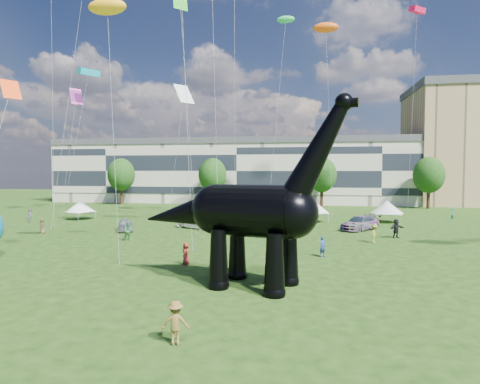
# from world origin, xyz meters

# --- Properties ---
(ground) EXTENTS (220.00, 220.00, 0.00)m
(ground) POSITION_xyz_m (0.00, 0.00, 0.00)
(ground) COLOR #16330C
(ground) RESTS_ON ground
(terrace_row) EXTENTS (78.00, 11.00, 12.00)m
(terrace_row) POSITION_xyz_m (-8.00, 62.00, 6.00)
(terrace_row) COLOR beige
(terrace_row) RESTS_ON ground
(tree_far_left) EXTENTS (5.20, 5.20, 9.44)m
(tree_far_left) POSITION_xyz_m (-30.00, 53.00, 6.29)
(tree_far_left) COLOR #382314
(tree_far_left) RESTS_ON ground
(tree_mid_left) EXTENTS (5.20, 5.20, 9.44)m
(tree_mid_left) POSITION_xyz_m (-12.00, 53.00, 6.29)
(tree_mid_left) COLOR #382314
(tree_mid_left) RESTS_ON ground
(tree_mid_right) EXTENTS (5.20, 5.20, 9.44)m
(tree_mid_right) POSITION_xyz_m (8.00, 53.00, 6.29)
(tree_mid_right) COLOR #382314
(tree_mid_right) RESTS_ON ground
(tree_far_right) EXTENTS (5.20, 5.20, 9.44)m
(tree_far_right) POSITION_xyz_m (26.00, 53.00, 6.29)
(tree_far_right) COLOR #382314
(tree_far_right) RESTS_ON ground
(dinosaur_sculpture) EXTENTS (13.12, 5.53, 10.77)m
(dinosaur_sculpture) POSITION_xyz_m (1.35, 2.39, 4.07)
(dinosaur_sculpture) COLOR black
(dinosaur_sculpture) RESTS_ON ground
(car_silver) EXTENTS (3.11, 4.20, 1.33)m
(car_silver) POSITION_xyz_m (-14.36, 20.82, 0.67)
(car_silver) COLOR silver
(car_silver) RESTS_ON ground
(car_grey) EXTENTS (4.47, 2.31, 1.40)m
(car_grey) POSITION_xyz_m (-1.76, 24.23, 0.70)
(car_grey) COLOR gray
(car_grey) RESTS_ON ground
(car_white) EXTENTS (5.58, 4.46, 1.41)m
(car_white) POSITION_xyz_m (-7.09, 23.92, 0.70)
(car_white) COLOR white
(car_white) RESTS_ON ground
(car_dark) EXTENTS (5.16, 5.45, 1.55)m
(car_dark) POSITION_xyz_m (10.84, 25.33, 0.78)
(car_dark) COLOR #595960
(car_dark) RESTS_ON ground
(gazebo_near) EXTENTS (5.37, 5.37, 2.85)m
(gazebo_near) POSITION_xyz_m (5.83, 31.72, 2.00)
(gazebo_near) COLOR white
(gazebo_near) RESTS_ON ground
(gazebo_far) EXTENTS (4.03, 4.03, 2.76)m
(gazebo_far) POSITION_xyz_m (15.12, 32.65, 1.93)
(gazebo_far) COLOR silver
(gazebo_far) RESTS_ON ground
(gazebo_left) EXTENTS (4.76, 4.76, 2.52)m
(gazebo_left) POSITION_xyz_m (-24.75, 29.53, 1.77)
(gazebo_left) COLOR white
(gazebo_left) RESTS_ON ground
(visitors) EXTENTS (54.09, 42.46, 1.86)m
(visitors) POSITION_xyz_m (-0.99, 16.83, 0.86)
(visitors) COLOR #348243
(visitors) RESTS_ON ground
(kites) EXTENTS (64.60, 42.96, 23.78)m
(kites) POSITION_xyz_m (3.92, 22.32, 23.81)
(kites) COLOR #CF490D
(kites) RESTS_ON ground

